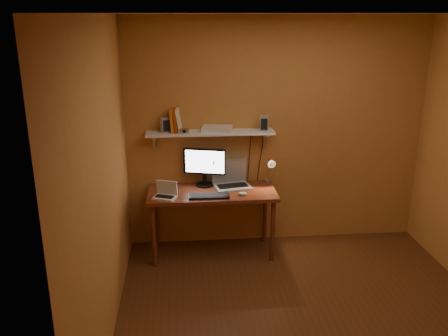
{
  "coord_description": "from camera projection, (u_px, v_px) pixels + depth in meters",
  "views": [
    {
      "loc": [
        -1.07,
        -3.56,
        2.6
      ],
      "look_at": [
        -0.64,
        1.18,
        1.05
      ],
      "focal_mm": 38.0,
      "sensor_mm": 36.0,
      "label": 1
    }
  ],
  "objects": [
    {
      "name": "speaker_right",
      "position": [
        264.0,
        123.0,
        5.19
      ],
      "size": [
        0.11,
        0.11,
        0.16
      ],
      "primitive_type": "cube",
      "rotation": [
        0.0,
        0.0,
        -0.21
      ],
      "color": "gray",
      "rests_on": "wall_shelf"
    },
    {
      "name": "keyboard",
      "position": [
        209.0,
        196.0,
        5.01
      ],
      "size": [
        0.43,
        0.15,
        0.02
      ],
      "primitive_type": "cube",
      "rotation": [
        0.0,
        0.0,
        -0.02
      ],
      "color": "black",
      "rests_on": "desk"
    },
    {
      "name": "laptop",
      "position": [
        231.0,
        179.0,
        5.32
      ],
      "size": [
        0.44,
        0.35,
        0.29
      ],
      "rotation": [
        0.0,
        0.0,
        0.19
      ],
      "color": "gray",
      "rests_on": "desk"
    },
    {
      "name": "netbook",
      "position": [
        166.0,
        193.0,
        4.99
      ],
      "size": [
        0.27,
        0.24,
        0.18
      ],
      "rotation": [
        0.0,
        0.0,
        -0.37
      ],
      "color": "silver",
      "rests_on": "desk"
    },
    {
      "name": "books",
      "position": [
        176.0,
        120.0,
        5.12
      ],
      "size": [
        0.14,
        0.18,
        0.26
      ],
      "color": "#D2601C",
      "rests_on": "wall_shelf"
    },
    {
      "name": "speaker_left",
      "position": [
        165.0,
        125.0,
        5.11
      ],
      "size": [
        0.11,
        0.11,
        0.16
      ],
      "primitive_type": "cube",
      "rotation": [
        0.0,
        0.0,
        0.34
      ],
      "color": "gray",
      "rests_on": "wall_shelf"
    },
    {
      "name": "shelf_camera",
      "position": [
        184.0,
        131.0,
        5.07
      ],
      "size": [
        0.1,
        0.04,
        0.06
      ],
      "color": "silver",
      "rests_on": "wall_shelf"
    },
    {
      "name": "mouse",
      "position": [
        243.0,
        194.0,
        5.07
      ],
      "size": [
        0.1,
        0.08,
        0.03
      ],
      "primitive_type": "ellipsoid",
      "rotation": [
        0.0,
        0.0,
        -0.22
      ],
      "color": "silver",
      "rests_on": "desk"
    },
    {
      "name": "router",
      "position": [
        217.0,
        129.0,
        5.18
      ],
      "size": [
        0.36,
        0.27,
        0.05
      ],
      "primitive_type": "cube",
      "rotation": [
        0.0,
        0.0,
        -0.19
      ],
      "color": "silver",
      "rests_on": "wall_shelf"
    },
    {
      "name": "monitor",
      "position": [
        204.0,
        165.0,
        5.28
      ],
      "size": [
        0.47,
        0.25,
        0.43
      ],
      "rotation": [
        0.0,
        0.0,
        -0.26
      ],
      "color": "black",
      "rests_on": "desk"
    },
    {
      "name": "desk_lamp",
      "position": [
        270.0,
        168.0,
        5.3
      ],
      "size": [
        0.09,
        0.23,
        0.38
      ],
      "color": "silver",
      "rests_on": "desk"
    },
    {
      "name": "wall_shelf",
      "position": [
        210.0,
        133.0,
        5.18
      ],
      "size": [
        1.4,
        0.25,
        0.21
      ],
      "color": "silver",
      "rests_on": "room"
    },
    {
      "name": "room",
      "position": [
        315.0,
        181.0,
        3.87
      ],
      "size": [
        3.44,
        3.24,
        2.64
      ],
      "color": "#522B15",
      "rests_on": "ground"
    },
    {
      "name": "desk",
      "position": [
        212.0,
        198.0,
        5.21
      ],
      "size": [
        1.4,
        0.6,
        0.75
      ],
      "color": "maroon",
      "rests_on": "ground"
    }
  ]
}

